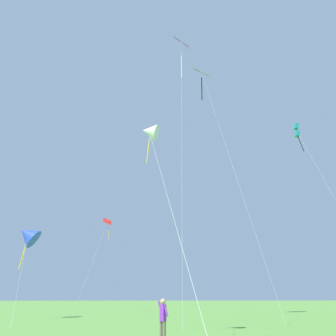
{
  "coord_description": "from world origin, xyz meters",
  "views": [
    {
      "loc": [
        -2.96,
        -2.7,
        1.61
      ],
      "look_at": [
        -0.25,
        27.96,
        13.39
      ],
      "focal_mm": 36.26,
      "sensor_mm": 36.0,
      "label": 1
    }
  ],
  "objects_px": {
    "kite_pink_low": "(181,51)",
    "kite_white_distant": "(150,132)",
    "kite_red_high": "(107,227)",
    "person_in_blue_jacket": "(163,316)",
    "kite_yellow_diamond": "(203,80)",
    "kite_blue_delta": "(28,235)",
    "kite_teal_box": "(297,132)"
  },
  "relations": [
    {
      "from": "kite_pink_low",
      "to": "person_in_blue_jacket",
      "type": "relative_size",
      "value": 18.59
    },
    {
      "from": "kite_yellow_diamond",
      "to": "kite_pink_low",
      "type": "distance_m",
      "value": 3.89
    },
    {
      "from": "kite_blue_delta",
      "to": "kite_white_distant",
      "type": "bearing_deg",
      "value": -54.67
    },
    {
      "from": "kite_yellow_diamond",
      "to": "kite_red_high",
      "type": "distance_m",
      "value": 20.59
    },
    {
      "from": "kite_teal_box",
      "to": "kite_red_high",
      "type": "relative_size",
      "value": 1.94
    },
    {
      "from": "kite_red_high",
      "to": "person_in_blue_jacket",
      "type": "height_order",
      "value": "kite_red_high"
    },
    {
      "from": "kite_yellow_diamond",
      "to": "kite_teal_box",
      "type": "height_order",
      "value": "kite_yellow_diamond"
    },
    {
      "from": "kite_red_high",
      "to": "kite_blue_delta",
      "type": "distance_m",
      "value": 12.63
    },
    {
      "from": "kite_pink_low",
      "to": "kite_blue_delta",
      "type": "relative_size",
      "value": 3.01
    },
    {
      "from": "kite_yellow_diamond",
      "to": "person_in_blue_jacket",
      "type": "relative_size",
      "value": 16.79
    },
    {
      "from": "kite_teal_box",
      "to": "kite_white_distant",
      "type": "xyz_separation_m",
      "value": [
        -17.89,
        -17.97,
        -9.98
      ]
    },
    {
      "from": "kite_red_high",
      "to": "person_in_blue_jacket",
      "type": "relative_size",
      "value": 6.88
    },
    {
      "from": "kite_yellow_diamond",
      "to": "person_in_blue_jacket",
      "type": "xyz_separation_m",
      "value": [
        -5.63,
        -17.57,
        -23.48
      ]
    },
    {
      "from": "kite_red_high",
      "to": "person_in_blue_jacket",
      "type": "distance_m",
      "value": 29.06
    },
    {
      "from": "kite_pink_low",
      "to": "kite_white_distant",
      "type": "bearing_deg",
      "value": -105.25
    },
    {
      "from": "kite_pink_low",
      "to": "kite_blue_delta",
      "type": "distance_m",
      "value": 24.19
    },
    {
      "from": "kite_pink_low",
      "to": "kite_red_high",
      "type": "bearing_deg",
      "value": 124.24
    },
    {
      "from": "kite_blue_delta",
      "to": "person_in_blue_jacket",
      "type": "height_order",
      "value": "kite_blue_delta"
    },
    {
      "from": "kite_teal_box",
      "to": "kite_blue_delta",
      "type": "bearing_deg",
      "value": -171.94
    },
    {
      "from": "kite_teal_box",
      "to": "kite_pink_low",
      "type": "xyz_separation_m",
      "value": [
        -14.26,
        -4.65,
        6.76
      ]
    },
    {
      "from": "kite_red_high",
      "to": "kite_white_distant",
      "type": "xyz_separation_m",
      "value": [
        4.25,
        -24.91,
        0.32
      ]
    },
    {
      "from": "kite_red_high",
      "to": "person_in_blue_jacket",
      "type": "bearing_deg",
      "value": -79.95
    },
    {
      "from": "person_in_blue_jacket",
      "to": "kite_teal_box",
      "type": "bearing_deg",
      "value": 49.66
    },
    {
      "from": "kite_pink_low",
      "to": "person_in_blue_jacket",
      "type": "bearing_deg",
      "value": -100.96
    },
    {
      "from": "kite_teal_box",
      "to": "kite_pink_low",
      "type": "height_order",
      "value": "kite_pink_low"
    },
    {
      "from": "kite_yellow_diamond",
      "to": "kite_red_high",
      "type": "height_order",
      "value": "kite_yellow_diamond"
    },
    {
      "from": "kite_yellow_diamond",
      "to": "kite_white_distant",
      "type": "distance_m",
      "value": 21.89
    },
    {
      "from": "kite_blue_delta",
      "to": "kite_red_high",
      "type": "bearing_deg",
      "value": 62.4
    },
    {
      "from": "kite_red_high",
      "to": "kite_teal_box",
      "type": "bearing_deg",
      "value": -17.4
    },
    {
      "from": "kite_red_high",
      "to": "kite_white_distant",
      "type": "distance_m",
      "value": 25.27
    },
    {
      "from": "kite_blue_delta",
      "to": "kite_yellow_diamond",
      "type": "bearing_deg",
      "value": 4.04
    },
    {
      "from": "kite_pink_low",
      "to": "kite_blue_delta",
      "type": "bearing_deg",
      "value": 177.03
    }
  ]
}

